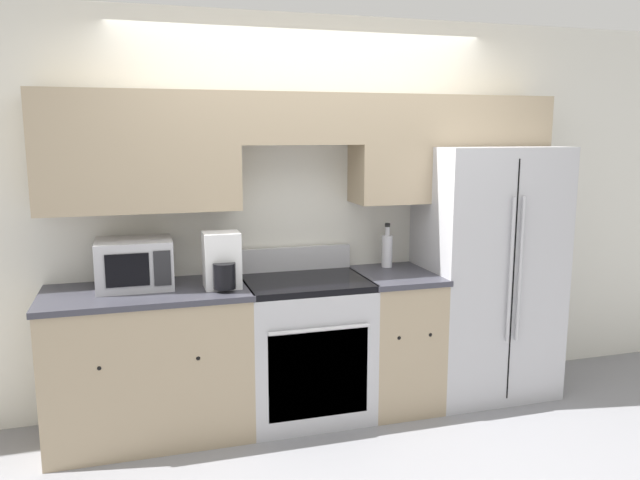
# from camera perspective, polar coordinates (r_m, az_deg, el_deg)

# --- Properties ---
(ground_plane) EXTENTS (12.00, 12.00, 0.00)m
(ground_plane) POSITION_cam_1_polar(r_m,az_deg,el_deg) (4.05, 1.31, -17.16)
(ground_plane) COLOR gray
(wall_back) EXTENTS (8.00, 0.39, 2.60)m
(wall_back) POSITION_cam_1_polar(r_m,az_deg,el_deg) (4.19, -1.03, 4.64)
(wall_back) COLOR silver
(wall_back) RESTS_ON ground_plane
(lower_cabinets_left) EXTENTS (1.21, 0.64, 0.91)m
(lower_cabinets_left) POSITION_cam_1_polar(r_m,az_deg,el_deg) (3.99, -15.35, -10.80)
(lower_cabinets_left) COLOR tan
(lower_cabinets_left) RESTS_ON ground_plane
(lower_cabinets_right) EXTENTS (0.50, 0.64, 0.91)m
(lower_cabinets_right) POSITION_cam_1_polar(r_m,az_deg,el_deg) (4.32, 6.86, -8.90)
(lower_cabinets_right) COLOR tan
(lower_cabinets_right) RESTS_ON ground_plane
(oven_range) EXTENTS (0.78, 0.65, 1.07)m
(oven_range) POSITION_cam_1_polar(r_m,az_deg,el_deg) (4.12, -1.34, -9.72)
(oven_range) COLOR #B7B7BC
(oven_range) RESTS_ON ground_plane
(refrigerator) EXTENTS (0.90, 0.77, 1.74)m
(refrigerator) POSITION_cam_1_polar(r_m,az_deg,el_deg) (4.57, 14.69, -2.72)
(refrigerator) COLOR #B7B7BC
(refrigerator) RESTS_ON ground_plane
(microwave) EXTENTS (0.44, 0.36, 0.29)m
(microwave) POSITION_cam_1_polar(r_m,az_deg,el_deg) (3.91, -16.60, -2.10)
(microwave) COLOR #B7B7BC
(microwave) RESTS_ON lower_cabinets_left
(bottle) EXTENTS (0.08, 0.08, 0.31)m
(bottle) POSITION_cam_1_polar(r_m,az_deg,el_deg) (4.35, 6.15, -0.89)
(bottle) COLOR silver
(bottle) RESTS_ON lower_cabinets_right
(coffee_maker) EXTENTS (0.22, 0.27, 0.34)m
(coffee_maker) POSITION_cam_1_polar(r_m,az_deg,el_deg) (3.78, -8.94, -2.04)
(coffee_maker) COLOR white
(coffee_maker) RESTS_ON lower_cabinets_left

